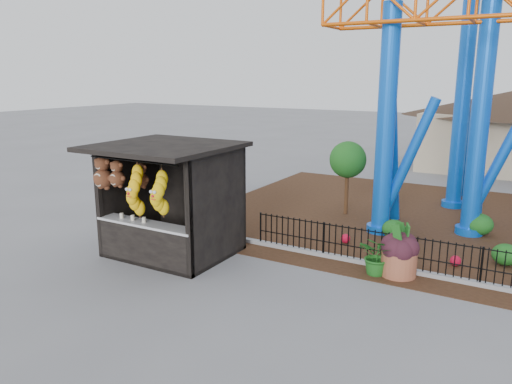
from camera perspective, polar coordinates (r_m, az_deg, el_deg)
The scene contains 9 objects.
ground at distance 11.92m, azimuth -1.62°, elevation -11.12°, with size 120.00×120.00×0.00m, color slate.
mulch_bed at distance 18.00m, azimuth 23.43°, elevation -3.73°, with size 18.00×12.00×0.02m, color #331E11.
curb at distance 13.27m, azimuth 20.72°, elevation -9.13°, with size 18.00×0.18×0.12m, color gray.
prize_booth at distance 13.82m, azimuth -10.44°, elevation -1.16°, with size 3.50×3.40×3.12m.
picket_fence at distance 13.02m, azimuth 24.81°, elevation -7.86°, with size 12.20×0.06×1.00m, color black, non-canonical shape.
terracotta_planter at distance 13.08m, azimuth 15.99°, elevation -7.87°, with size 0.88×0.88×0.64m, color #9A5238.
planter_foliage at distance 12.87m, azimuth 16.17°, elevation -5.21°, with size 0.70×0.70×0.64m, color black.
potted_plant at distance 12.93m, azimuth 13.79°, elevation -7.12°, with size 0.90×0.78×1.00m, color #275218.
landscaping at distance 15.82m, azimuth 25.67°, elevation -5.10°, with size 8.73×4.01×0.67m.
Camera 1 is at (5.73, -9.23, 4.90)m, focal length 35.00 mm.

